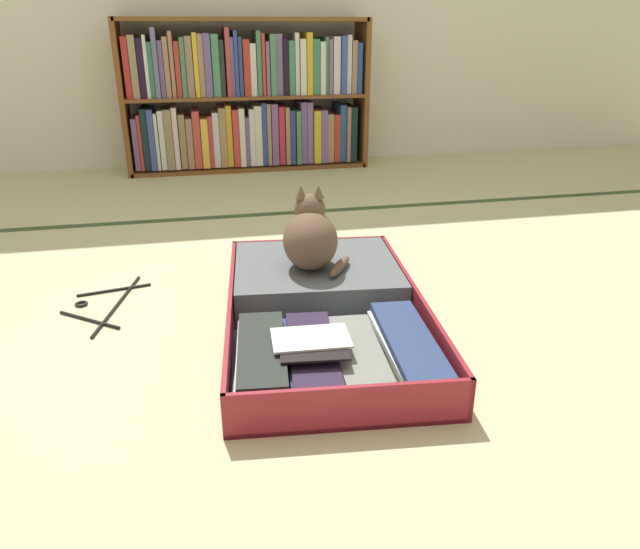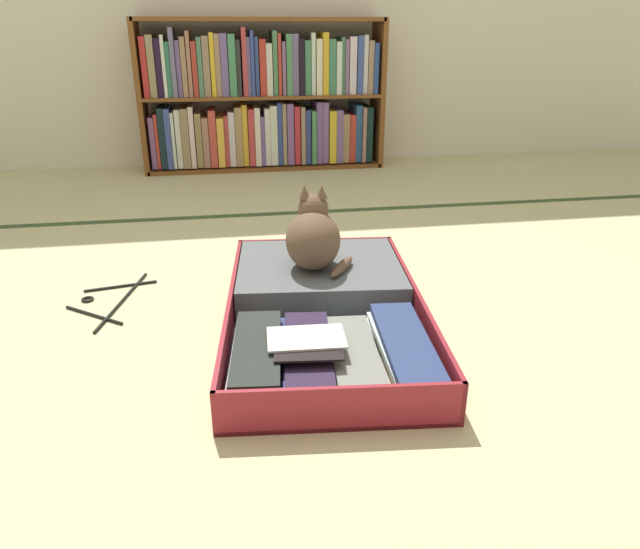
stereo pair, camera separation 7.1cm
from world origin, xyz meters
name	(u,v)px [view 2 (the right image)]	position (x,y,z in m)	size (l,w,h in m)	color
ground_plane	(287,331)	(0.00, 0.00, 0.00)	(10.00, 10.00, 0.00)	#C5C28F
tatami_border	(260,214)	(0.00, 1.19, 0.00)	(4.80, 0.05, 0.00)	#354F29
bookshelf	(262,101)	(0.10, 2.24, 0.42)	(1.50, 0.29, 0.89)	brown
open_suitcase	(323,305)	(0.12, 0.06, 0.05)	(0.66, 1.03, 0.12)	maroon
black_cat	(314,237)	(0.12, 0.22, 0.22)	(0.25, 0.26, 0.26)	brown
clothes_hanger	(111,300)	(-0.55, 0.30, 0.01)	(0.27, 0.44, 0.01)	black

